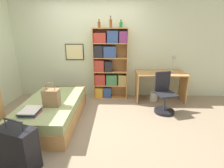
{
  "coord_description": "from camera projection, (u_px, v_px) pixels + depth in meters",
  "views": [
    {
      "loc": [
        0.6,
        -3.15,
        1.85
      ],
      "look_at": [
        0.51,
        0.18,
        0.75
      ],
      "focal_mm": 28.0,
      "sensor_mm": 36.0,
      "label": 1
    }
  ],
  "objects": [
    {
      "name": "bed",
      "position": [
        52.0,
        111.0,
        3.55
      ],
      "size": [
        1.04,
        1.83,
        0.44
      ],
      "color": "tan",
      "rests_on": "ground_plane"
    },
    {
      "name": "desk",
      "position": [
        160.0,
        81.0,
        4.47
      ],
      "size": [
        1.23,
        0.6,
        0.74
      ],
      "color": "tan",
      "rests_on": "ground_plane"
    },
    {
      "name": "handbag",
      "position": [
        51.0,
        98.0,
        3.21
      ],
      "size": [
        0.29,
        0.17,
        0.46
      ],
      "color": "#93704C",
      "rests_on": "bed"
    },
    {
      "name": "suitcase",
      "position": [
        18.0,
        149.0,
        2.31
      ],
      "size": [
        0.57,
        0.4,
        0.74
      ],
      "color": "black",
      "rests_on": "ground_plane"
    },
    {
      "name": "wall_back",
      "position": [
        94.0,
        48.0,
        4.6
      ],
      "size": [
        10.0,
        0.09,
        2.6
      ],
      "color": "beige",
      "rests_on": "ground_plane"
    },
    {
      "name": "bottle_clear",
      "position": [
        121.0,
        25.0,
        4.21
      ],
      "size": [
        0.08,
        0.08,
        0.19
      ],
      "color": "#1E6B2D",
      "rests_on": "bookcase"
    },
    {
      "name": "bottle_green",
      "position": [
        99.0,
        24.0,
        4.2
      ],
      "size": [
        0.07,
        0.07,
        0.2
      ],
      "color": "brown",
      "rests_on": "bookcase"
    },
    {
      "name": "book_stack_on_bed",
      "position": [
        30.0,
        111.0,
        2.95
      ],
      "size": [
        0.34,
        0.36,
        0.08
      ],
      "color": "#B2382D",
      "rests_on": "bed"
    },
    {
      "name": "bookcase",
      "position": [
        108.0,
        64.0,
        4.52
      ],
      "size": [
        0.87,
        0.3,
        1.82
      ],
      "color": "tan",
      "rests_on": "ground_plane"
    },
    {
      "name": "waste_bin",
      "position": [
        154.0,
        96.0,
        4.54
      ],
      "size": [
        0.2,
        0.2,
        0.24
      ],
      "color": "#B7B2A8",
      "rests_on": "ground_plane"
    },
    {
      "name": "desk_lamp",
      "position": [
        174.0,
        60.0,
        4.38
      ],
      "size": [
        0.2,
        0.15,
        0.47
      ],
      "color": "#ADA89E",
      "rests_on": "desk"
    },
    {
      "name": "ground_plane",
      "position": [
        87.0,
        121.0,
        3.58
      ],
      "size": [
        14.0,
        14.0,
        0.0
      ],
      "primitive_type": "plane",
      "color": "gray"
    },
    {
      "name": "bottle_brown",
      "position": [
        111.0,
        23.0,
        4.17
      ],
      "size": [
        0.06,
        0.06,
        0.27
      ],
      "color": "brown",
      "rests_on": "bookcase"
    },
    {
      "name": "desk_chair",
      "position": [
        164.0,
        99.0,
        3.91
      ],
      "size": [
        0.5,
        0.5,
        0.9
      ],
      "color": "black",
      "rests_on": "ground_plane"
    }
  ]
}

